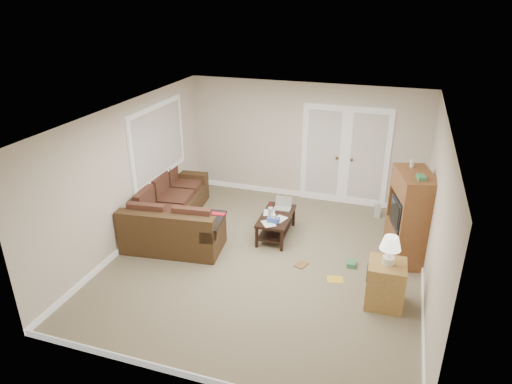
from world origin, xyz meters
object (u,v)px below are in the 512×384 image
(coffee_table, at_px, (276,224))
(side_cabinet, at_px, (386,280))
(sectional_sofa, at_px, (172,215))
(tv_armoire, at_px, (410,216))

(coffee_table, bearing_deg, side_cabinet, -37.51)
(sectional_sofa, relative_size, side_cabinet, 2.42)
(coffee_table, bearing_deg, tv_armoire, -2.75)
(tv_armoire, bearing_deg, side_cabinet, -115.60)
(side_cabinet, bearing_deg, sectional_sofa, 163.22)
(sectional_sofa, xyz_separation_m, coffee_table, (1.91, 0.41, -0.08))
(sectional_sofa, xyz_separation_m, side_cabinet, (3.93, -1.05, 0.08))
(coffee_table, distance_m, tv_armoire, 2.34)
(tv_armoire, height_order, side_cabinet, tv_armoire)
(sectional_sofa, bearing_deg, coffee_table, 5.24)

